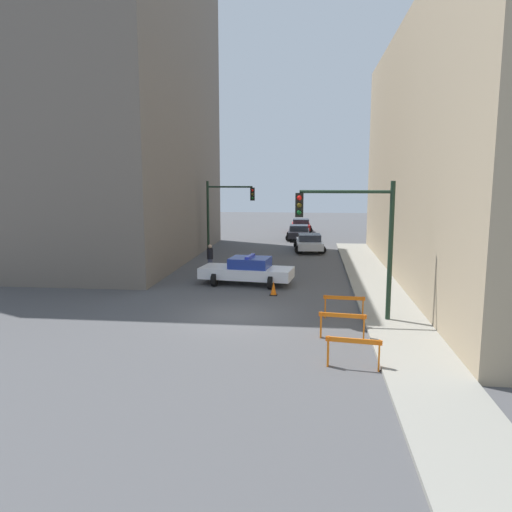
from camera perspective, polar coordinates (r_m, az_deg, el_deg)
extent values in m
plane|color=#4C4C4F|center=(19.99, -2.41, -6.83)|extent=(120.00, 120.00, 0.00)
cube|color=gray|center=(20.01, 15.55, -6.96)|extent=(2.40, 44.00, 0.12)
cube|color=#6B6056|center=(36.52, -18.55, 15.50)|extent=(14.00, 20.00, 19.79)
cylinder|color=black|center=(19.20, 15.10, 0.51)|extent=(0.18, 0.18, 5.20)
cylinder|color=black|center=(18.83, 10.22, 7.24)|extent=(3.40, 0.12, 0.12)
cube|color=black|center=(18.82, 4.98, 5.83)|extent=(0.30, 0.22, 0.90)
sphere|color=red|center=(18.66, 4.98, 6.63)|extent=(0.18, 0.18, 0.18)
sphere|color=#4C3D0C|center=(18.67, 4.97, 5.80)|extent=(0.18, 0.18, 0.18)
sphere|color=#0C4219|center=(18.69, 4.96, 4.98)|extent=(0.18, 0.18, 0.18)
cylinder|color=black|center=(35.82, -5.51, 4.36)|extent=(0.18, 0.18, 5.20)
cylinder|color=black|center=(35.42, -3.00, 7.90)|extent=(3.20, 0.12, 0.12)
cube|color=black|center=(35.20, -0.40, 7.09)|extent=(0.30, 0.22, 0.90)
sphere|color=red|center=(35.05, -0.43, 7.52)|extent=(0.18, 0.18, 0.18)
sphere|color=#4C3D0C|center=(35.06, -0.43, 7.08)|extent=(0.18, 0.18, 0.18)
sphere|color=#0C4219|center=(35.07, -0.43, 6.64)|extent=(0.18, 0.18, 0.18)
cube|color=white|center=(25.65, -1.09, -1.91)|extent=(4.90, 2.45, 0.55)
cube|color=navy|center=(25.51, -0.68, -0.75)|extent=(2.17, 1.87, 0.52)
cylinder|color=black|center=(25.32, -4.77, -2.72)|extent=(0.30, 0.68, 0.66)
cylinder|color=black|center=(26.91, -3.61, -2.01)|extent=(0.30, 0.68, 0.66)
cylinder|color=black|center=(24.56, 1.69, -3.06)|extent=(0.30, 0.68, 0.66)
cylinder|color=black|center=(26.19, 2.48, -2.30)|extent=(0.30, 0.68, 0.66)
cube|color=#2633BF|center=(25.46, -0.68, -0.04)|extent=(0.38, 1.40, 0.12)
cube|color=silver|center=(37.33, 6.11, 1.40)|extent=(2.07, 4.41, 0.52)
cube|color=#232833|center=(37.09, 6.14, 2.13)|extent=(1.69, 1.90, 0.48)
cylinder|color=black|center=(38.64, 4.77, 1.28)|extent=(0.63, 0.26, 0.62)
cylinder|color=black|center=(38.74, 7.22, 1.26)|extent=(0.63, 0.26, 0.62)
cylinder|color=black|center=(36.00, 4.91, 0.72)|extent=(0.63, 0.26, 0.62)
cylinder|color=black|center=(36.10, 7.54, 0.70)|extent=(0.63, 0.26, 0.62)
cube|color=black|center=(44.35, 4.92, 2.60)|extent=(1.86, 4.32, 0.52)
cube|color=#232833|center=(44.13, 4.93, 3.23)|extent=(1.61, 1.83, 0.48)
cylinder|color=black|center=(45.72, 3.90, 2.48)|extent=(0.62, 0.23, 0.62)
cylinder|color=black|center=(45.70, 5.98, 2.45)|extent=(0.62, 0.23, 0.62)
cylinder|color=black|center=(43.08, 3.79, 2.08)|extent=(0.62, 0.23, 0.62)
cylinder|color=black|center=(43.06, 6.00, 2.05)|extent=(0.62, 0.23, 0.62)
cube|color=maroon|center=(51.00, 5.15, 3.42)|extent=(1.95, 4.36, 0.52)
cube|color=#232833|center=(50.79, 5.16, 3.97)|extent=(1.65, 1.86, 0.48)
cylinder|color=black|center=(52.35, 4.22, 3.29)|extent=(0.63, 0.24, 0.62)
cylinder|color=black|center=(52.37, 6.03, 3.27)|extent=(0.63, 0.24, 0.62)
cylinder|color=black|center=(49.70, 4.20, 2.99)|extent=(0.63, 0.24, 0.62)
cylinder|color=black|center=(49.72, 6.12, 2.97)|extent=(0.63, 0.24, 0.62)
cylinder|color=#474C66|center=(28.82, -5.25, -1.14)|extent=(0.39, 0.39, 0.82)
cylinder|color=black|center=(28.70, -5.28, 0.28)|extent=(0.50, 0.50, 0.62)
sphere|color=tan|center=(28.64, -5.29, 1.11)|extent=(0.31, 0.31, 0.22)
cube|color=orange|center=(14.69, 11.10, -9.48)|extent=(1.59, 0.28, 0.14)
cube|color=orange|center=(14.87, 8.24, -10.73)|extent=(0.07, 0.17, 0.90)
cube|color=orange|center=(14.79, 13.89, -11.00)|extent=(0.07, 0.17, 0.90)
cube|color=orange|center=(17.20, 9.86, -6.71)|extent=(1.59, 0.25, 0.14)
cube|color=orange|center=(17.36, 7.43, -7.81)|extent=(0.07, 0.16, 0.90)
cube|color=orange|center=(17.27, 12.23, -8.03)|extent=(0.07, 0.16, 0.90)
cube|color=orange|center=(19.66, 10.04, -4.73)|extent=(1.60, 0.17, 0.14)
cube|color=orange|center=(19.77, 7.92, -5.74)|extent=(0.06, 0.16, 0.90)
cube|color=orange|center=(19.76, 12.11, -5.86)|extent=(0.06, 0.16, 0.90)
cube|color=black|center=(23.39, 2.01, -4.45)|extent=(0.36, 0.36, 0.04)
cone|color=#F2600C|center=(23.31, 2.02, -3.67)|extent=(0.28, 0.28, 0.62)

